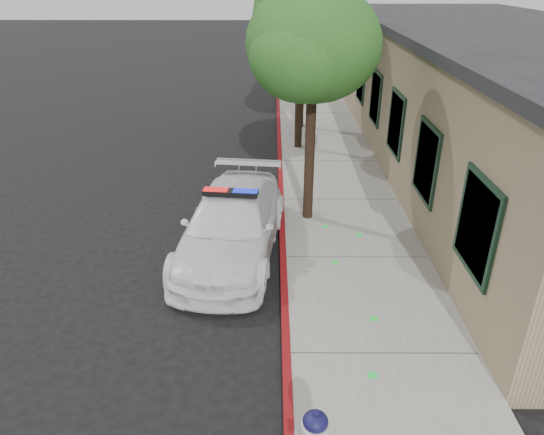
{
  "coord_description": "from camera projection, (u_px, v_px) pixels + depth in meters",
  "views": [
    {
      "loc": [
        -0.16,
        -6.21,
        5.71
      ],
      "look_at": [
        -0.18,
        2.93,
        1.13
      ],
      "focal_mm": 32.89,
      "sensor_mm": 36.0,
      "label": 1
    }
  ],
  "objects": [
    {
      "name": "sidewalk",
      "position": [
        354.0,
        260.0,
        10.75
      ],
      "size": [
        3.2,
        60.0,
        0.15
      ],
      "primitive_type": "cube",
      "color": "gray",
      "rests_on": "ground"
    },
    {
      "name": "street_tree_near",
      "position": [
        314.0,
        50.0,
        10.67
      ],
      "size": [
        2.93,
        3.05,
        5.36
      ],
      "rotation": [
        0.0,
        0.0,
        0.38
      ],
      "color": "black",
      "rests_on": "sidewalk"
    },
    {
      "name": "street_tree_mid",
      "position": [
        301.0,
        15.0,
        15.49
      ],
      "size": [
        3.08,
        3.0,
        5.67
      ],
      "rotation": [
        0.0,
        0.0,
        0.08
      ],
      "color": "black",
      "rests_on": "sidewalk"
    },
    {
      "name": "street_tree_far",
      "position": [
        304.0,
        9.0,
        17.73
      ],
      "size": [
        3.07,
        3.08,
        5.68
      ],
      "rotation": [
        0.0,
        0.0,
        0.31
      ],
      "color": "black",
      "rests_on": "sidewalk"
    },
    {
      "name": "clapboard_building",
      "position": [
        497.0,
        100.0,
        15.19
      ],
      "size": [
        7.3,
        20.89,
        4.24
      ],
      "color": "#948661",
      "rests_on": "ground"
    },
    {
      "name": "red_curb",
      "position": [
        283.0,
        260.0,
        10.75
      ],
      "size": [
        0.14,
        60.0,
        0.16
      ],
      "primitive_type": "cube",
      "color": "maroon",
      "rests_on": "ground"
    },
    {
      "name": "ground",
      "position": [
        283.0,
        360.0,
        8.11
      ],
      "size": [
        120.0,
        120.0,
        0.0
      ],
      "primitive_type": "plane",
      "color": "black",
      "rests_on": "ground"
    },
    {
      "name": "police_car",
      "position": [
        232.0,
        224.0,
        10.87
      ],
      "size": [
        2.52,
        5.05,
        1.53
      ],
      "rotation": [
        0.0,
        0.0,
        -0.12
      ],
      "color": "white",
      "rests_on": "ground"
    }
  ]
}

